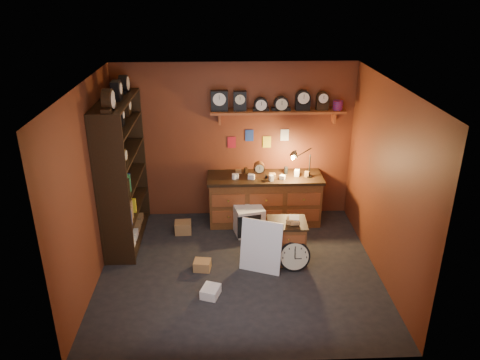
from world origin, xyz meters
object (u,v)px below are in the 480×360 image
object	(u,v)px
low_cabinet	(286,239)
big_round_clock	(294,256)
workbench	(265,196)
shelving_unit	(120,167)

from	to	relation	value
low_cabinet	big_round_clock	size ratio (longest dim) A/B	1.60
workbench	shelving_unit	bearing A→B (deg)	-167.82
workbench	big_round_clock	size ratio (longest dim) A/B	4.20
workbench	low_cabinet	size ratio (longest dim) A/B	2.62
low_cabinet	big_round_clock	bearing A→B (deg)	-68.22
workbench	low_cabinet	world-z (taller)	workbench
shelving_unit	workbench	bearing A→B (deg)	12.18
shelving_unit	workbench	distance (m)	2.47
workbench	big_round_clock	distance (m)	1.55
low_cabinet	big_round_clock	xyz separation A→B (m)	(0.09, -0.25, -0.13)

